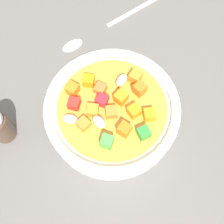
% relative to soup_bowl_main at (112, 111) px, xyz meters
% --- Properties ---
extents(ground_plane, '(1.40, 1.40, 0.02)m').
position_rel_soup_bowl_main_xyz_m(ground_plane, '(-0.00, -0.00, -0.04)').
color(ground_plane, '#565451').
extents(soup_bowl_main, '(0.21, 0.21, 0.06)m').
position_rel_soup_bowl_main_xyz_m(soup_bowl_main, '(0.00, 0.00, 0.00)').
color(soup_bowl_main, white).
rests_on(soup_bowl_main, ground_plane).
extents(spoon, '(0.04, 0.24, 0.01)m').
position_rel_soup_bowl_main_xyz_m(spoon, '(0.14, -0.12, -0.02)').
color(spoon, silver).
rests_on(spoon, ground_plane).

